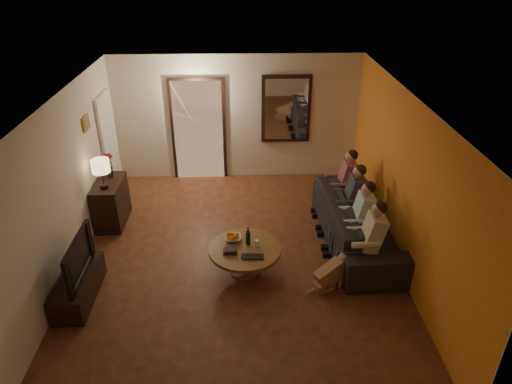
{
  "coord_description": "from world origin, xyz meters",
  "views": [
    {
      "loc": [
        0.09,
        -5.93,
        4.45
      ],
      "look_at": [
        0.3,
        0.3,
        1.05
      ],
      "focal_mm": 32.0,
      "sensor_mm": 36.0,
      "label": 1
    }
  ],
  "objects_px": {
    "dresser": "(111,202)",
    "wine_bottle": "(248,236)",
    "tv_stand": "(78,287)",
    "person_d": "(343,186)",
    "bowl": "(233,238)",
    "sofa": "(358,223)",
    "person_c": "(350,203)",
    "person_b": "(358,222)",
    "dog": "(330,272)",
    "tv": "(72,258)",
    "laptop": "(252,259)",
    "person_a": "(367,244)",
    "coffee_table": "(245,260)",
    "table_lamp": "(102,174)"
  },
  "relations": [
    {
      "from": "sofa",
      "to": "person_d",
      "type": "height_order",
      "value": "person_d"
    },
    {
      "from": "person_d",
      "to": "wine_bottle",
      "type": "bearing_deg",
      "value": -138.41
    },
    {
      "from": "person_d",
      "to": "laptop",
      "type": "height_order",
      "value": "person_d"
    },
    {
      "from": "dresser",
      "to": "coffee_table",
      "type": "distance_m",
      "value": 2.82
    },
    {
      "from": "laptop",
      "to": "tv_stand",
      "type": "bearing_deg",
      "value": -171.32
    },
    {
      "from": "person_a",
      "to": "dog",
      "type": "bearing_deg",
      "value": -156.37
    },
    {
      "from": "tv",
      "to": "bowl",
      "type": "relative_size",
      "value": 4.04
    },
    {
      "from": "dresser",
      "to": "person_a",
      "type": "xyz_separation_m",
      "value": [
        4.15,
        -1.69,
        0.2
      ]
    },
    {
      "from": "tv_stand",
      "to": "wine_bottle",
      "type": "height_order",
      "value": "wine_bottle"
    },
    {
      "from": "tv",
      "to": "dog",
      "type": "xyz_separation_m",
      "value": [
        3.59,
        0.09,
        -0.41
      ]
    },
    {
      "from": "dresser",
      "to": "tv_stand",
      "type": "distance_m",
      "value": 2.03
    },
    {
      "from": "person_d",
      "to": "laptop",
      "type": "bearing_deg",
      "value": -131.28
    },
    {
      "from": "wine_bottle",
      "to": "tv_stand",
      "type": "bearing_deg",
      "value": -166.16
    },
    {
      "from": "dresser",
      "to": "tv_stand",
      "type": "bearing_deg",
      "value": -90.0
    },
    {
      "from": "dresser",
      "to": "coffee_table",
      "type": "relative_size",
      "value": 0.83
    },
    {
      "from": "dog",
      "to": "bowl",
      "type": "height_order",
      "value": "dog"
    },
    {
      "from": "person_c",
      "to": "wine_bottle",
      "type": "distance_m",
      "value": 1.98
    },
    {
      "from": "table_lamp",
      "to": "sofa",
      "type": "bearing_deg",
      "value": -7.58
    },
    {
      "from": "dresser",
      "to": "table_lamp",
      "type": "bearing_deg",
      "value": -90.0
    },
    {
      "from": "tv_stand",
      "to": "person_b",
      "type": "distance_m",
      "value": 4.27
    },
    {
      "from": "tv_stand",
      "to": "tv",
      "type": "bearing_deg",
      "value": 0.0
    },
    {
      "from": "sofa",
      "to": "bowl",
      "type": "relative_size",
      "value": 10.16
    },
    {
      "from": "dog",
      "to": "bowl",
      "type": "relative_size",
      "value": 2.16
    },
    {
      "from": "tv",
      "to": "person_c",
      "type": "xyz_separation_m",
      "value": [
        4.15,
        1.54,
        -0.09
      ]
    },
    {
      "from": "dresser",
      "to": "wine_bottle",
      "type": "distance_m",
      "value": 2.81
    },
    {
      "from": "table_lamp",
      "to": "person_a",
      "type": "xyz_separation_m",
      "value": [
        4.15,
        -1.47,
        -0.48
      ]
    },
    {
      "from": "tv",
      "to": "person_d",
      "type": "relative_size",
      "value": 0.87
    },
    {
      "from": "tv_stand",
      "to": "laptop",
      "type": "distance_m",
      "value": 2.49
    },
    {
      "from": "person_c",
      "to": "table_lamp",
      "type": "bearing_deg",
      "value": 176.34
    },
    {
      "from": "dresser",
      "to": "bowl",
      "type": "height_order",
      "value": "dresser"
    },
    {
      "from": "wine_bottle",
      "to": "dresser",
      "type": "bearing_deg",
      "value": 149.39
    },
    {
      "from": "coffee_table",
      "to": "bowl",
      "type": "bearing_deg",
      "value": 129.29
    },
    {
      "from": "person_b",
      "to": "person_c",
      "type": "relative_size",
      "value": 1.0
    },
    {
      "from": "person_c",
      "to": "coffee_table",
      "type": "bearing_deg",
      "value": -149.77
    },
    {
      "from": "person_d",
      "to": "bowl",
      "type": "bearing_deg",
      "value": -144.15
    },
    {
      "from": "laptop",
      "to": "coffee_table",
      "type": "bearing_deg",
      "value": 113.36
    },
    {
      "from": "sofa",
      "to": "person_c",
      "type": "relative_size",
      "value": 2.19
    },
    {
      "from": "person_a",
      "to": "coffee_table",
      "type": "height_order",
      "value": "person_a"
    },
    {
      "from": "person_b",
      "to": "wine_bottle",
      "type": "bearing_deg",
      "value": -168.88
    },
    {
      "from": "sofa",
      "to": "person_c",
      "type": "distance_m",
      "value": 0.38
    },
    {
      "from": "person_c",
      "to": "coffee_table",
      "type": "height_order",
      "value": "person_c"
    },
    {
      "from": "person_c",
      "to": "wine_bottle",
      "type": "relative_size",
      "value": 3.87
    },
    {
      "from": "table_lamp",
      "to": "laptop",
      "type": "relative_size",
      "value": 1.64
    },
    {
      "from": "person_b",
      "to": "dresser",
      "type": "bearing_deg",
      "value": 165.34
    },
    {
      "from": "tv_stand",
      "to": "dog",
      "type": "relative_size",
      "value": 2.1
    },
    {
      "from": "tv_stand",
      "to": "person_b",
      "type": "bearing_deg",
      "value": 12.71
    },
    {
      "from": "bowl",
      "to": "sofa",
      "type": "bearing_deg",
      "value": 14.16
    },
    {
      "from": "person_b",
      "to": "person_a",
      "type": "bearing_deg",
      "value": -90.0
    },
    {
      "from": "tv",
      "to": "wine_bottle",
      "type": "xyz_separation_m",
      "value": [
        2.41,
        0.59,
        -0.09
      ]
    },
    {
      "from": "person_b",
      "to": "bowl",
      "type": "distance_m",
      "value": 1.98
    }
  ]
}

